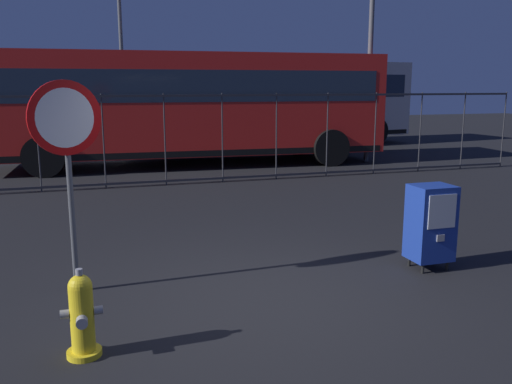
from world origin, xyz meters
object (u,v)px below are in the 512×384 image
(newspaper_box_primary, at_px, (431,223))
(street_light_near_right, at_px, (121,34))
(stop_sign, at_px, (67,143))
(fire_hydrant, at_px, (82,316))
(bus_near, at_px, (189,102))
(bus_far, at_px, (271,98))

(newspaper_box_primary, relative_size, street_light_near_right, 0.15)
(newspaper_box_primary, distance_m, stop_sign, 4.20)
(fire_hydrant, distance_m, street_light_near_right, 16.86)
(fire_hydrant, distance_m, stop_sign, 1.95)
(newspaper_box_primary, height_order, bus_near, bus_near)
(newspaper_box_primary, relative_size, bus_far, 0.10)
(bus_near, xyz_separation_m, bus_far, (3.64, 3.68, 0.00))
(stop_sign, bearing_deg, bus_near, 71.91)
(fire_hydrant, bearing_deg, newspaper_box_primary, 14.11)
(bus_near, bearing_deg, newspaper_box_primary, -80.32)
(newspaper_box_primary, xyz_separation_m, bus_near, (-1.12, 9.44, 1.14))
(stop_sign, distance_m, street_light_near_right, 15.17)
(fire_hydrant, xyz_separation_m, bus_far, (6.49, 14.13, 1.36))
(bus_near, height_order, street_light_near_right, street_light_near_right)
(fire_hydrant, xyz_separation_m, street_light_near_right, (1.52, 16.39, 3.63))
(fire_hydrant, distance_m, bus_near, 10.91)
(fire_hydrant, distance_m, newspaper_box_primary, 4.10)
(newspaper_box_primary, bearing_deg, street_light_near_right, 99.03)
(bus_near, bearing_deg, fire_hydrant, -102.33)
(stop_sign, bearing_deg, bus_far, 62.54)
(stop_sign, xyz_separation_m, street_light_near_right, (1.59, 14.90, 2.38))
(stop_sign, height_order, bus_far, bus_far)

